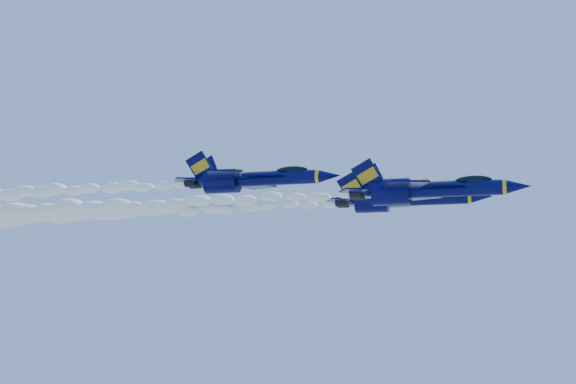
# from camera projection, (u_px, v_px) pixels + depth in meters

# --- Properties ---
(jet_lead) EXTENTS (17.21, 14.12, 6.39)m
(jet_lead) POSITION_uv_depth(u_px,v_px,m) (427.00, 189.00, 77.57)
(jet_lead) COLOR #04053B
(smoke_trail_jet_lead) EXTENTS (56.55, 2.33, 2.10)m
(smoke_trail_jet_lead) POSITION_uv_depth(u_px,v_px,m) (99.00, 207.00, 87.55)
(smoke_trail_jet_lead) COLOR white
(jet_second) EXTENTS (17.58, 14.42, 6.53)m
(jet_second) POSITION_uv_depth(u_px,v_px,m) (403.00, 199.00, 90.83)
(jet_second) COLOR #04053B
(smoke_trail_jet_second) EXTENTS (56.55, 2.38, 2.14)m
(smoke_trail_jet_second) POSITION_uv_depth(u_px,v_px,m) (119.00, 213.00, 100.86)
(smoke_trail_jet_second) COLOR white
(jet_third) EXTENTS (19.76, 16.21, 7.34)m
(jet_third) POSITION_uv_depth(u_px,v_px,m) (252.00, 179.00, 98.70)
(jet_third) COLOR #04053B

